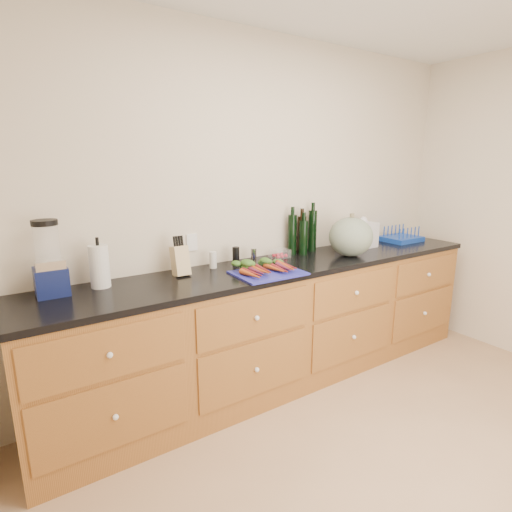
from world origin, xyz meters
TOP-DOWN VIEW (x-y plane):
  - ground at (0.00, 0.00)m, footprint 4.00×4.00m
  - wall_back at (0.00, 1.62)m, footprint 4.10×0.05m
  - cabinets at (0.00, 1.30)m, footprint 3.60×0.64m
  - countertop at (0.00, 1.30)m, footprint 3.64×0.62m
  - cutting_board at (-0.25, 1.14)m, footprint 0.46×0.36m
  - carrots at (-0.25, 1.18)m, footprint 0.38×0.28m
  - squash at (0.60, 1.21)m, footprint 0.35×0.35m
  - blender_appliance at (-1.53, 1.46)m, footprint 0.17×0.17m
  - paper_towel at (-1.26, 1.46)m, footprint 0.11×0.11m
  - knife_block at (-0.76, 1.44)m, footprint 0.10×0.10m
  - grinder_salt at (-0.49, 1.48)m, footprint 0.05×0.05m
  - grinder_pepper at (-0.30, 1.48)m, footprint 0.05×0.05m
  - canister_chrome at (-0.15, 1.48)m, footprint 0.04×0.04m
  - tomato_box at (0.09, 1.47)m, footprint 0.14×0.11m
  - bottles at (0.35, 1.51)m, footprint 0.29×0.15m
  - grocery_bag at (0.90, 1.42)m, footprint 0.31×0.26m
  - dish_rack at (1.46, 1.38)m, footprint 0.35×0.28m

SIDE VIEW (x-z plane):
  - ground at x=0.00m, z-range 0.00..0.00m
  - cabinets at x=0.00m, z-range 0.00..0.90m
  - countertop at x=0.00m, z-range 0.90..0.94m
  - cutting_board at x=-0.25m, z-range 0.94..0.95m
  - tomato_box at x=0.09m, z-range 0.94..1.01m
  - carrots at x=-0.25m, z-range 0.95..1.00m
  - dish_rack at x=1.46m, z-range 0.91..1.05m
  - canister_chrome at x=-0.15m, z-range 0.94..1.04m
  - grinder_salt at x=-0.49m, z-range 0.94..1.06m
  - grinder_pepper at x=-0.30m, z-range 0.94..1.07m
  - knife_block at x=-0.76m, z-range 0.94..1.14m
  - grocery_bag at x=0.90m, z-range 0.94..1.16m
  - paper_towel at x=-1.26m, z-range 0.94..1.20m
  - squash at x=0.60m, z-range 0.94..1.25m
  - bottles at x=0.35m, z-range 0.92..1.27m
  - blender_appliance at x=-1.53m, z-range 0.91..1.34m
  - wall_back at x=0.00m, z-range 0.00..2.60m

